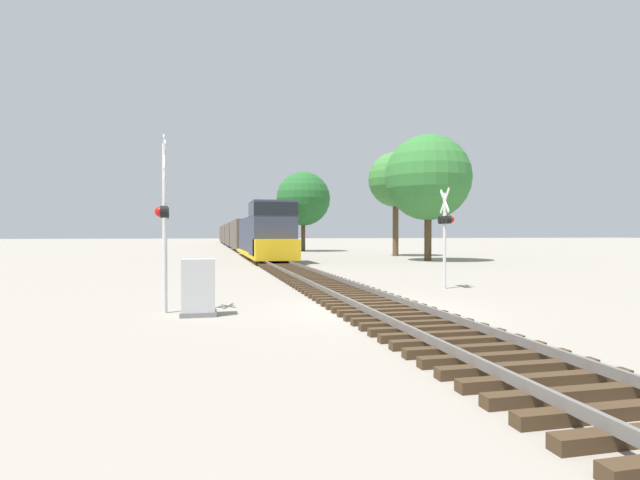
# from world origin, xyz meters

# --- Properties ---
(ground_plane) EXTENTS (400.00, 400.00, 0.00)m
(ground_plane) POSITION_xyz_m (0.00, 0.00, 0.00)
(ground_plane) COLOR gray
(rail_track_bed) EXTENTS (2.60, 160.00, 0.31)m
(rail_track_bed) POSITION_xyz_m (0.00, -0.00, 0.14)
(rail_track_bed) COLOR #42301E
(rail_track_bed) RESTS_ON ground
(freight_train) EXTENTS (2.95, 88.91, 4.25)m
(freight_train) POSITION_xyz_m (0.00, 62.27, 1.89)
(freight_train) COLOR #33384C
(freight_train) RESTS_ON ground
(crossing_signal_near) EXTENTS (0.35, 1.00, 4.54)m
(crossing_signal_near) POSITION_xyz_m (-5.52, 0.71, 2.51)
(crossing_signal_near) COLOR silver
(crossing_signal_near) RESTS_ON ground
(crossing_signal_far) EXTENTS (0.42, 1.01, 3.73)m
(crossing_signal_far) POSITION_xyz_m (4.24, 4.32, 2.36)
(crossing_signal_far) COLOR silver
(crossing_signal_far) RESTS_ON ground
(relay_cabinet) EXTENTS (0.89, 0.63, 1.42)m
(relay_cabinet) POSITION_xyz_m (-4.64, 0.02, 0.70)
(relay_cabinet) COLOR slate
(relay_cabinet) RESTS_ON ground
(tree_far_right) EXTENTS (6.41, 6.41, 9.46)m
(tree_far_right) POSITION_xyz_m (11.74, 21.82, 6.23)
(tree_far_right) COLOR #473521
(tree_far_right) RESTS_ON ground
(tree_mid_background) EXTENTS (4.98, 4.98, 9.47)m
(tree_mid_background) POSITION_xyz_m (12.40, 30.02, 6.93)
(tree_mid_background) COLOR brown
(tree_mid_background) RESTS_ON ground
(tree_deep_background) EXTENTS (6.22, 6.22, 9.19)m
(tree_deep_background) POSITION_xyz_m (6.52, 43.92, 6.06)
(tree_deep_background) COLOR #473521
(tree_deep_background) RESTS_ON ground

